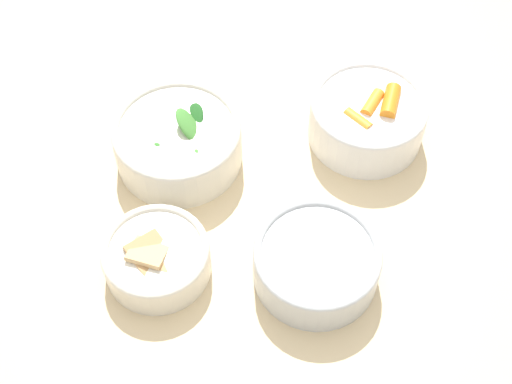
# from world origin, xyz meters

# --- Properties ---
(dining_table) EXTENTS (1.35, 1.02, 0.75)m
(dining_table) POSITION_xyz_m (0.00, 0.00, 0.66)
(dining_table) COLOR beige
(dining_table) RESTS_ON ground_plane
(bowl_carrots) EXTENTS (0.16, 0.16, 0.08)m
(bowl_carrots) POSITION_xyz_m (-0.18, 0.11, 0.79)
(bowl_carrots) COLOR white
(bowl_carrots) RESTS_ON dining_table
(bowl_greens) EXTENTS (0.17, 0.17, 0.09)m
(bowl_greens) POSITION_xyz_m (-0.13, -0.15, 0.78)
(bowl_greens) COLOR silver
(bowl_greens) RESTS_ON dining_table
(bowl_beans_hotdog) EXTENTS (0.15, 0.15, 0.06)m
(bowl_beans_hotdog) POSITION_xyz_m (0.05, 0.04, 0.78)
(bowl_beans_hotdog) COLOR silver
(bowl_beans_hotdog) RESTS_ON dining_table
(bowl_cookies) EXTENTS (0.13, 0.13, 0.05)m
(bowl_cookies) POSITION_xyz_m (0.05, -0.16, 0.78)
(bowl_cookies) COLOR silver
(bowl_cookies) RESTS_ON dining_table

